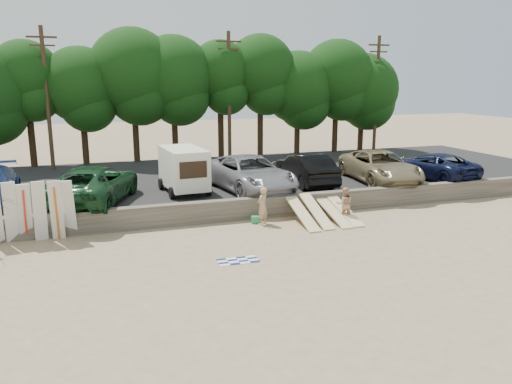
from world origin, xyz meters
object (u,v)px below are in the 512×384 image
(box_trailer, at_px, (184,168))
(beachgoer_a, at_px, (263,206))
(car_4, at_px, (380,167))
(car_1, at_px, (94,184))
(cooler, at_px, (256,220))
(beachgoer_b, at_px, (344,204))
(car_2, at_px, (250,173))
(car_3, at_px, (306,169))
(car_5, at_px, (434,165))

(box_trailer, bearing_deg, beachgoer_a, -63.91)
(car_4, bearing_deg, beachgoer_a, -150.29)
(car_1, distance_m, cooler, 7.90)
(beachgoer_b, xyz_separation_m, cooler, (-4.05, 0.93, -0.64))
(box_trailer, xyz_separation_m, car_1, (-4.47, -0.80, -0.41))
(car_1, xyz_separation_m, car_2, (7.86, 0.21, 0.02))
(car_3, relative_size, car_5, 0.96)
(car_4, height_order, beachgoer_b, car_4)
(beachgoer_b, bearing_deg, beachgoer_a, 8.88)
(car_2, bearing_deg, car_3, -1.36)
(box_trailer, distance_m, car_4, 11.22)
(box_trailer, xyz_separation_m, cooler, (2.48, -4.28, -1.84))
(beachgoer_a, xyz_separation_m, beachgoer_b, (3.82, -0.64, -0.07))
(car_5, bearing_deg, car_1, -8.25)
(car_1, bearing_deg, box_trailer, -149.36)
(car_2, bearing_deg, car_5, -10.77)
(car_4, bearing_deg, car_1, -174.35)
(car_5, bearing_deg, beachgoer_a, 8.98)
(box_trailer, relative_size, car_5, 0.69)
(box_trailer, relative_size, car_2, 0.58)
(car_5, height_order, beachgoer_b, car_5)
(car_1, distance_m, car_3, 11.34)
(beachgoer_a, distance_m, cooler, 0.80)
(car_1, xyz_separation_m, car_3, (11.32, 0.67, -0.02))
(car_3, height_order, car_4, car_4)
(beachgoer_a, bearing_deg, box_trailer, -99.11)
(car_2, height_order, beachgoer_a, car_2)
(box_trailer, relative_size, car_4, 0.60)
(box_trailer, height_order, beachgoer_b, box_trailer)
(cooler, bearing_deg, car_5, 36.13)
(cooler, bearing_deg, beachgoer_b, 7.98)
(box_trailer, height_order, car_5, box_trailer)
(cooler, bearing_deg, car_4, 42.74)
(car_3, distance_m, beachgoer_a, 6.12)
(box_trailer, distance_m, cooler, 5.28)
(car_4, distance_m, beachgoer_a, 9.30)
(box_trailer, xyz_separation_m, beachgoer_a, (2.71, -4.58, -1.13))
(car_4, height_order, car_5, car_4)
(car_3, xyz_separation_m, beachgoer_a, (-4.14, -4.45, -0.70))
(car_1, relative_size, cooler, 16.88)
(car_2, xyz_separation_m, cooler, (-0.92, -3.69, -1.45))
(cooler, bearing_deg, beachgoer_a, -30.50)
(car_2, xyz_separation_m, beachgoer_b, (3.13, -4.62, -0.81))
(car_4, bearing_deg, car_5, 3.36)
(car_5, distance_m, beachgoer_a, 12.60)
(box_trailer, distance_m, car_3, 6.87)
(car_3, height_order, beachgoer_b, car_3)
(beachgoer_b, relative_size, cooler, 4.20)
(car_1, bearing_deg, car_2, -157.97)
(car_1, bearing_deg, car_4, -159.48)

